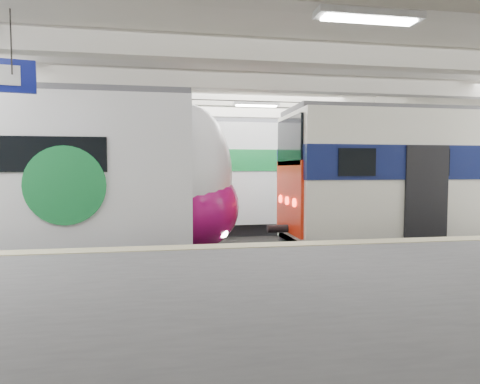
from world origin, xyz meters
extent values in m
cube|color=black|center=(0.00, 0.00, -0.05)|extent=(36.00, 24.00, 0.10)
cube|color=silver|center=(0.00, 0.00, 5.55)|extent=(36.00, 24.00, 0.20)
cube|color=beige|center=(0.00, 10.00, 2.75)|extent=(30.00, 0.10, 5.50)
cube|color=#535355|center=(0.00, -6.50, 0.55)|extent=(30.00, 7.00, 1.10)
cube|color=beige|center=(0.00, -3.25, 1.11)|extent=(30.00, 0.50, 0.02)
cube|color=beige|center=(-3.00, 3.00, 2.75)|extent=(0.50, 0.50, 5.50)
cube|color=beige|center=(5.00, 3.00, 2.75)|extent=(0.50, 0.50, 5.50)
cube|color=beige|center=(0.00, 0.00, 5.25)|extent=(30.00, 18.00, 0.50)
cube|color=#59544C|center=(0.00, 0.00, 0.08)|extent=(30.00, 1.52, 0.16)
cube|color=#59544C|center=(0.00, 5.50, 0.08)|extent=(30.00, 1.52, 0.16)
cylinder|color=black|center=(0.00, 0.00, 4.70)|extent=(30.00, 0.03, 0.03)
cylinder|color=black|center=(0.00, 5.50, 4.70)|extent=(30.00, 0.03, 0.03)
cube|color=white|center=(0.00, -2.00, 4.92)|extent=(26.00, 8.40, 0.12)
ellipsoid|color=white|center=(-2.35, 0.00, 2.55)|extent=(2.41, 2.98, 4.01)
ellipsoid|color=#A40D60|center=(-2.23, 0.00, 1.65)|extent=(2.56, 3.04, 2.45)
cylinder|color=#18873C|center=(-5.35, -1.55, 2.34)|extent=(1.89, 0.06, 1.89)
cube|color=red|center=(0.59, 0.00, 1.90)|extent=(0.08, 2.55, 2.14)
cube|color=black|center=(0.59, 0.00, 3.54)|extent=(0.08, 2.40, 1.40)
cube|color=white|center=(-5.17, 5.50, 2.54)|extent=(15.11, 3.40, 4.08)
cube|color=#18873C|center=(-5.17, 5.50, 3.08)|extent=(15.15, 3.46, 0.86)
cube|color=#4C4C51|center=(-5.17, 5.50, 4.69)|extent=(15.10, 2.86, 0.16)
cube|color=black|center=(-5.17, 5.50, 0.30)|extent=(15.10, 3.08, 0.60)
cylinder|color=black|center=(-5.28, -4.73, 4.70)|extent=(0.02, 0.02, 1.00)
camera|label=1|loc=(-2.81, -11.54, 2.73)|focal=30.00mm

